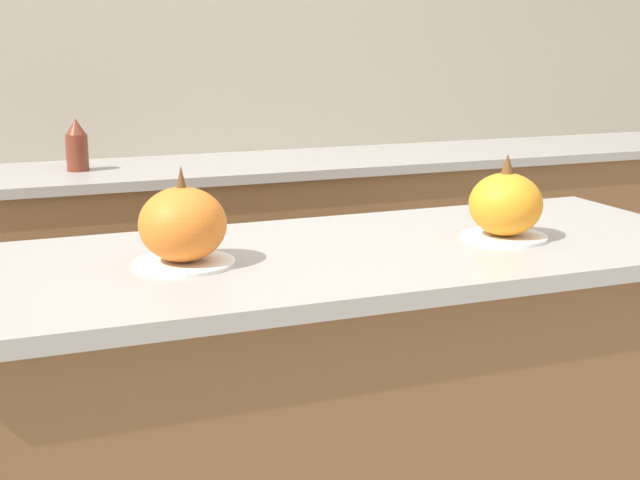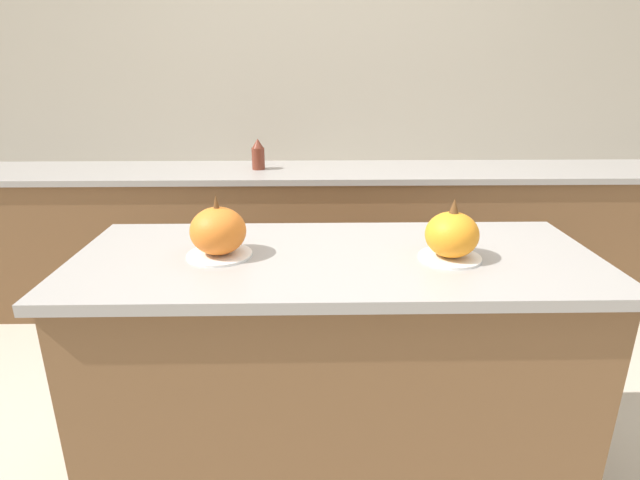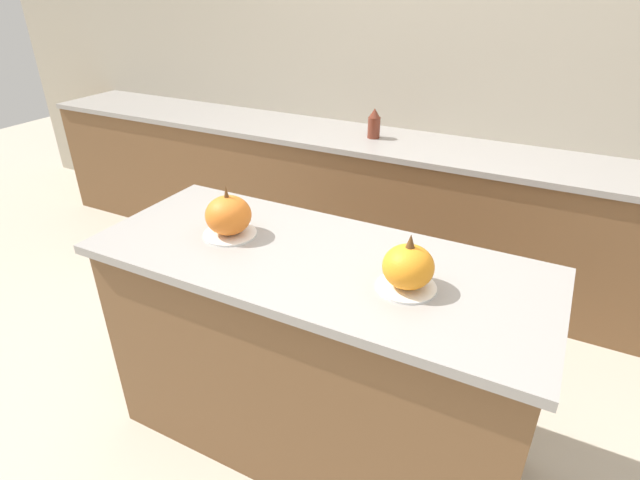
{
  "view_description": "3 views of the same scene",
  "coord_description": "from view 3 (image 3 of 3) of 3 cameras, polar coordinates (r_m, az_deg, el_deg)",
  "views": [
    {
      "loc": [
        -0.76,
        -1.71,
        1.38
      ],
      "look_at": [
        -0.08,
        -0.0,
        0.95
      ],
      "focal_mm": 50.0,
      "sensor_mm": 36.0,
      "label": 1
    },
    {
      "loc": [
        -0.08,
        -1.49,
        1.5
      ],
      "look_at": [
        -0.05,
        -0.0,
        0.97
      ],
      "focal_mm": 28.0,
      "sensor_mm": 36.0,
      "label": 2
    },
    {
      "loc": [
        0.73,
        -1.36,
        1.82
      ],
      "look_at": [
        0.0,
        0.04,
        0.97
      ],
      "focal_mm": 28.0,
      "sensor_mm": 36.0,
      "label": 3
    }
  ],
  "objects": [
    {
      "name": "pumpkin_cake_left",
      "position": [
        1.93,
        -10.47,
        2.65
      ],
      "size": [
        0.21,
        0.21,
        0.2
      ],
      "color": "white",
      "rests_on": "kitchen_island"
    },
    {
      "name": "wall_back",
      "position": [
        3.36,
        15.21,
        17.55
      ],
      "size": [
        8.0,
        0.06,
        2.5
      ],
      "color": "#B2A893",
      "rests_on": "ground_plane"
    },
    {
      "name": "bottle_tall",
      "position": [
        3.23,
        6.2,
        13.06
      ],
      "size": [
        0.08,
        0.08,
        0.19
      ],
      "color": "maroon",
      "rests_on": "back_counter"
    },
    {
      "name": "kitchen_island",
      "position": [
        2.06,
        -0.57,
        -13.03
      ],
      "size": [
        1.68,
        0.68,
        0.92
      ],
      "color": "brown",
      "rests_on": "ground_plane"
    },
    {
      "name": "pumpkin_cake_right",
      "position": [
        1.6,
        10.03,
        -3.15
      ],
      "size": [
        0.2,
        0.2,
        0.19
      ],
      "color": "white",
      "rests_on": "kitchen_island"
    },
    {
      "name": "back_counter",
      "position": [
        3.29,
        12.08,
        2.91
      ],
      "size": [
        6.0,
        0.6,
        0.89
      ],
      "color": "brown",
      "rests_on": "ground_plane"
    },
    {
      "name": "ground_plane",
      "position": [
        2.39,
        -0.52,
        -21.42
      ],
      "size": [
        12.0,
        12.0,
        0.0
      ],
      "primitive_type": "plane",
      "color": "#BCB29E"
    }
  ]
}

